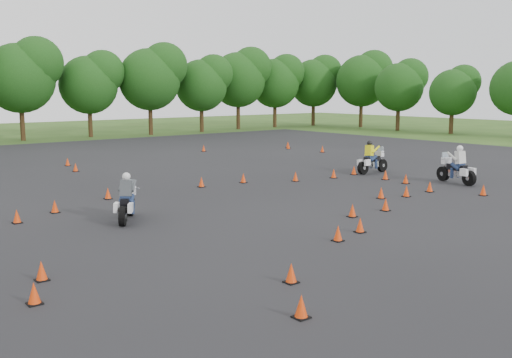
{
  "coord_description": "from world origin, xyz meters",
  "views": [
    {
      "loc": [
        -13.04,
        -12.13,
        4.43
      ],
      "look_at": [
        0.0,
        4.0,
        1.2
      ],
      "focal_mm": 40.0,
      "sensor_mm": 36.0,
      "label": 1
    }
  ],
  "objects": [
    {
      "name": "rider_white",
      "position": [
        11.49,
        2.89,
        0.93
      ],
      "size": [
        1.27,
        2.5,
        1.85
      ],
      "primitive_type": null,
      "rotation": [
        0.0,
        0.0,
        1.33
      ],
      "color": "silver",
      "rests_on": "ground"
    },
    {
      "name": "asphalt_pad",
      "position": [
        0.0,
        6.0,
        0.01
      ],
      "size": [
        62.0,
        62.0,
        0.0
      ],
      "primitive_type": "plane",
      "color": "black",
      "rests_on": "ground"
    },
    {
      "name": "rider_yellow",
      "position": [
        11.07,
        7.62,
        0.89
      ],
      "size": [
        2.31,
        0.73,
        1.78
      ],
      "primitive_type": null,
      "rotation": [
        0.0,
        0.0,
        0.01
      ],
      "color": "yellow",
      "rests_on": "ground"
    },
    {
      "name": "traffic_cones",
      "position": [
        0.18,
        5.63,
        0.23
      ],
      "size": [
        36.56,
        32.68,
        0.45
      ],
      "color": "red",
      "rests_on": "asphalt_pad"
    },
    {
      "name": "treeline",
      "position": [
        1.39,
        35.36,
        4.5
      ],
      "size": [
        87.11,
        32.15,
        10.23
      ],
      "color": "#184012",
      "rests_on": "ground"
    },
    {
      "name": "ground",
      "position": [
        0.0,
        0.0,
        0.0
      ],
      "size": [
        140.0,
        140.0,
        0.0
      ],
      "primitive_type": "plane",
      "color": "#2D5119",
      "rests_on": "ground"
    },
    {
      "name": "rider_grey",
      "position": [
        -4.48,
        5.53,
        0.85
      ],
      "size": [
        1.83,
        2.17,
        1.69
      ],
      "primitive_type": null,
      "rotation": [
        0.0,
        0.0,
        0.94
      ],
      "color": "#3E4346",
      "rests_on": "ground"
    }
  ]
}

